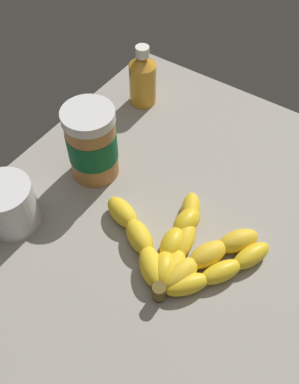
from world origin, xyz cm
name	(u,v)px	position (x,y,z in cm)	size (l,w,h in cm)	color
ground_plane	(165,229)	(0.00, 0.00, -2.00)	(75.69, 61.31, 4.00)	gray
banana_bunch	(182,249)	(-3.65, -5.38, 1.66)	(19.86, 27.33, 3.51)	yellow
peanut_butter_jar	(92,143)	(2.36, 16.57, 6.94)	(8.74, 8.74, 13.95)	#B27238
honey_bottle	(143,78)	(23.05, 20.61, 5.66)	(5.48, 5.48, 12.75)	orange
coffee_mug	(8,206)	(-13.92, 20.83, 4.18)	(12.45, 8.90, 8.33)	silver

